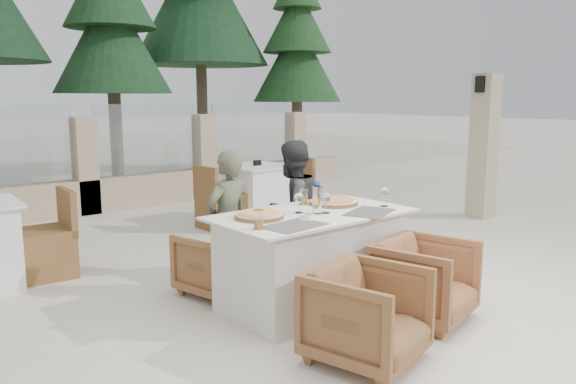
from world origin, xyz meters
TOP-DOWN VIEW (x-y plane):
  - ground at (0.00, 0.00)m, footprint 80.00×80.00m
  - perimeter_wall_far at (0.00, 4.80)m, footprint 10.00×0.34m
  - lantern_pillar at (4.20, 1.00)m, footprint 0.34×0.34m
  - pine_centre at (1.50, 7.20)m, footprint 2.20×2.20m
  - pine_mid_right at (3.80, 7.80)m, footprint 2.99×2.99m
  - pine_far_right at (5.50, 6.50)m, footprint 1.98×1.98m
  - dining_table at (0.05, -0.01)m, footprint 1.60×0.90m
  - placemat_near_left at (-0.35, -0.26)m, footprint 0.48×0.35m
  - placemat_near_right at (0.42, -0.29)m, footprint 0.53×0.44m
  - pizza_left at (-0.39, 0.10)m, footprint 0.41×0.41m
  - pizza_right at (0.43, 0.14)m, footprint 0.55×0.55m
  - water_bottle at (0.06, -0.06)m, footprint 0.08×0.08m
  - wine_glass_centre at (-0.03, 0.06)m, footprint 0.10×0.10m
  - wine_glass_near at (0.13, -0.09)m, footprint 0.10×0.10m
  - wine_glass_corner at (0.70, -0.20)m, footprint 0.10×0.10m
  - beer_glass_left at (-0.61, -0.18)m, footprint 0.09×0.09m
  - beer_glass_right at (0.23, 0.30)m, footprint 0.08×0.08m
  - olive_dish at (-0.12, -0.17)m, footprint 0.14×0.14m
  - armchair_far_left at (-0.38, 0.71)m, footprint 0.70×0.72m
  - armchair_far_right at (0.35, 0.86)m, footprint 0.70×0.71m
  - armchair_near_left at (-0.34, -0.97)m, footprint 0.81×0.82m
  - armchair_near_right at (0.51, -0.78)m, footprint 0.80×0.81m
  - diner_left at (-0.33, 0.63)m, footprint 0.51×0.39m
  - diner_right at (0.40, 0.66)m, footprint 0.69×0.57m
  - bg_table_b at (1.60, 2.79)m, footprint 1.67×0.87m

SIDE VIEW (x-z plane):
  - ground at x=0.00m, z-range 0.00..0.00m
  - armchair_far_left at x=-0.38m, z-range 0.00..0.55m
  - armchair_far_right at x=0.35m, z-range 0.00..0.60m
  - armchair_near_left at x=-0.34m, z-range 0.00..0.62m
  - armchair_near_right at x=0.51m, z-range 0.00..0.62m
  - dining_table at x=0.05m, z-range 0.00..0.77m
  - bg_table_b at x=1.60m, z-range 0.00..0.77m
  - diner_left at x=-0.33m, z-range 0.00..1.25m
  - diner_right at x=0.40m, z-range 0.00..1.29m
  - placemat_near_left at x=-0.35m, z-range 0.77..0.77m
  - placemat_near_right at x=0.42m, z-range 0.77..0.77m
  - olive_dish at x=-0.12m, z-range 0.77..0.81m
  - pizza_left at x=-0.39m, z-range 0.77..0.82m
  - pizza_right at x=0.43m, z-range 0.77..0.82m
  - perimeter_wall_far at x=0.00m, z-range 0.00..1.60m
  - beer_glass_right at x=0.23m, z-range 0.77..0.91m
  - beer_glass_left at x=-0.61m, z-range 0.77..0.91m
  - wine_glass_centre at x=-0.03m, z-range 0.77..0.95m
  - wine_glass_near at x=0.13m, z-range 0.77..0.95m
  - wine_glass_corner at x=0.70m, z-range 0.77..0.95m
  - water_bottle at x=0.06m, z-range 0.77..1.03m
  - lantern_pillar at x=4.20m, z-range 0.00..2.00m
  - pine_far_right at x=5.50m, z-range 0.00..4.50m
  - pine_centre at x=1.50m, z-range 0.00..5.00m
  - pine_mid_right at x=3.80m, z-range 0.00..6.80m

